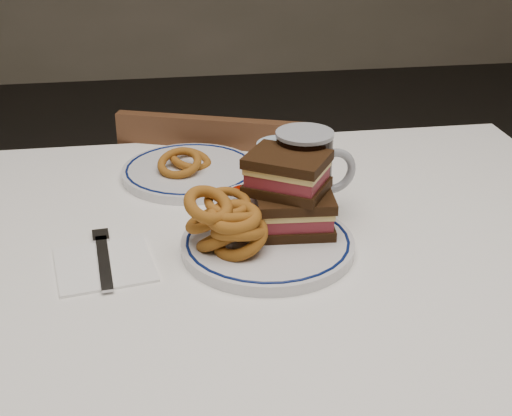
{
  "coord_description": "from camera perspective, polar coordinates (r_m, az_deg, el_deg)",
  "views": [
    {
      "loc": [
        -0.08,
        -0.91,
        1.26
      ],
      "look_at": [
        0.05,
        -0.03,
        0.82
      ],
      "focal_mm": 50.0,
      "sensor_mm": 36.0,
      "label": 1
    }
  ],
  "objects": [
    {
      "name": "water_glass",
      "position": [
        1.1,
        2.03,
        2.22
      ],
      "size": [
        0.08,
        0.08,
        0.12
      ],
      "primitive_type": "cylinder",
      "color": "#A7C1D7",
      "rests_on": "dining_table"
    },
    {
      "name": "far_plate",
      "position": [
        1.26,
        -5.29,
        2.95
      ],
      "size": [
        0.24,
        0.24,
        0.02
      ],
      "color": "silver",
      "rests_on": "dining_table"
    },
    {
      "name": "chair_far",
      "position": [
        1.62,
        -2.46,
        -3.95
      ],
      "size": [
        0.48,
        0.48,
        0.81
      ],
      "color": "#4A2E17",
      "rests_on": "floor"
    },
    {
      "name": "dining_table",
      "position": [
        1.1,
        -3.04,
        -7.72
      ],
      "size": [
        1.27,
        0.87,
        0.75
      ],
      "color": "white",
      "rests_on": "floor"
    },
    {
      "name": "ketchup_ramekin",
      "position": [
        1.1,
        -0.88,
        0.69
      ],
      "size": [
        0.06,
        0.06,
        0.03
      ],
      "color": "silver",
      "rests_on": "main_plate"
    },
    {
      "name": "beer_mug",
      "position": [
        1.08,
        3.97,
        2.59
      ],
      "size": [
        0.13,
        0.09,
        0.14
      ],
      "color": "black",
      "rests_on": "dining_table"
    },
    {
      "name": "onion_rings_main",
      "position": [
        0.99,
        -2.26,
        -1.23
      ],
      "size": [
        0.13,
        0.11,
        0.12
      ],
      "color": "brown",
      "rests_on": "main_plate"
    },
    {
      "name": "napkin_fork",
      "position": [
        1.01,
        -12.05,
        -4.34
      ],
      "size": [
        0.15,
        0.17,
        0.01
      ],
      "color": "white",
      "rests_on": "dining_table"
    },
    {
      "name": "main_plate",
      "position": [
        1.02,
        0.94,
        -2.9
      ],
      "size": [
        0.25,
        0.25,
        0.02
      ],
      "color": "silver",
      "rests_on": "dining_table"
    },
    {
      "name": "onion_rings_far",
      "position": [
        1.26,
        -5.71,
        3.75
      ],
      "size": [
        0.1,
        0.11,
        0.05
      ],
      "color": "brown",
      "rests_on": "far_plate"
    },
    {
      "name": "reuben_sandwich",
      "position": [
        1.03,
        2.82,
        1.23
      ],
      "size": [
        0.14,
        0.13,
        0.11
      ],
      "color": "black",
      "rests_on": "main_plate"
    }
  ]
}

